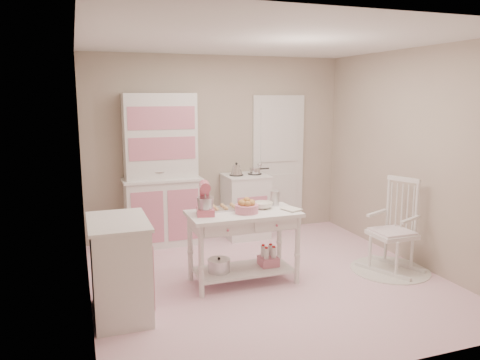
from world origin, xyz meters
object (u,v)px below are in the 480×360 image
hutch (161,170)px  rocking_chair (393,225)px  work_table (243,247)px  stand_mixer (205,199)px  bread_basket (247,209)px  stove (246,206)px  base_cabinet (120,268)px

hutch → rocking_chair: 3.06m
rocking_chair → work_table: 1.79m
work_table → stand_mixer: bearing=177.3°
rocking_chair → bread_basket: size_ratio=4.40×
rocking_chair → bread_basket: 1.78m
hutch → bread_basket: 1.81m
stove → base_cabinet: (-1.96, -1.94, 0.00)m
hutch → stand_mixer: 1.63m
base_cabinet → hutch: bearing=69.1°
stove → rocking_chair: 2.17m
rocking_chair → stand_mixer: 2.24m
stove → work_table: 1.71m
base_cabinet → bread_basket: (1.37, 0.29, 0.39)m
hutch → bread_basket: size_ratio=8.32×
hutch → stand_mixer: size_ratio=6.12×
hutch → rocking_chair: size_ratio=1.89×
hutch → rocking_chair: bearing=-38.8°
hutch → work_table: (0.59, -1.64, -0.64)m
rocking_chair → base_cabinet: bearing=157.6°
hutch → rocking_chair: hutch is taller
work_table → base_cabinet: bearing=-165.7°
stove → hutch: bearing=177.6°
rocking_chair → work_table: size_ratio=0.92×
stove → rocking_chair: (1.15, -1.84, 0.09)m
base_cabinet → rocking_chair: rocking_chair is taller
work_table → bread_basket: size_ratio=4.80×
hutch → base_cabinet: bearing=-110.9°
base_cabinet → work_table: size_ratio=0.77×
rocking_chair → bread_basket: rocking_chair is taller
stove → stand_mixer: size_ratio=2.71×
hutch → stove: (1.20, -0.05, -0.58)m
stand_mixer → stove: bearing=67.8°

